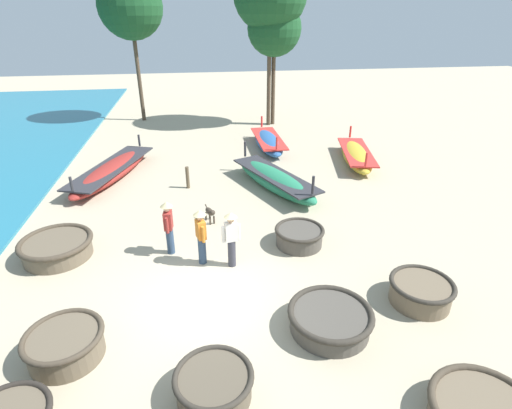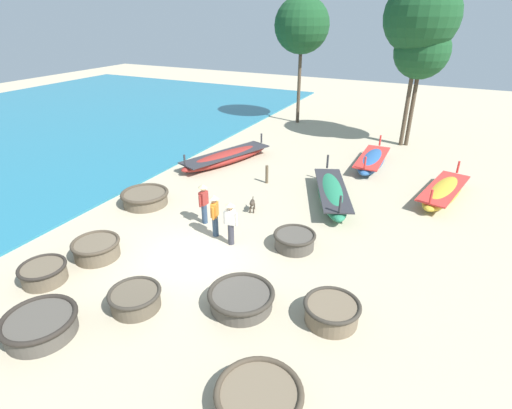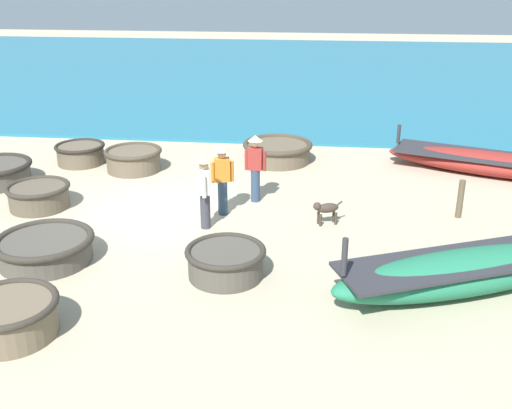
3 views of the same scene
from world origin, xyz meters
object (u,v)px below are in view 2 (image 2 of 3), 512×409
object	(u,v)px
long_boat_ochre_hull	(443,192)
tree_center	(422,17)
long_boat_green_hull	(226,157)
dog	(252,203)
long_boat_red_hull	(332,193)
mooring_post_inland	(267,174)
tree_left_mid	(302,25)
coracle_upturned	(145,197)
coracle_tilted	(294,240)
coracle_center	(259,398)
fisherman_hauling	(204,201)
tree_rightmost	(422,51)
fisherman_crouching	(215,213)
coracle_far_right	(135,298)
coracle_far_left	(332,311)
coracle_front_right	(40,324)
coracle_beside_post	(44,272)
coracle_nearest	(241,298)
long_boat_white_hull	(372,161)
coracle_weathered	(96,248)
fisherman_standing_left	(231,221)

from	to	relation	value
long_boat_ochre_hull	tree_center	distance (m)	10.50
long_boat_green_hull	dog	bearing A→B (deg)	-49.61
long_boat_red_hull	mooring_post_inland	distance (m)	3.49
tree_left_mid	tree_center	bearing A→B (deg)	-16.87
coracle_upturned	tree_left_mid	world-z (taller)	tree_left_mid
tree_left_mid	coracle_tilted	bearing A→B (deg)	-69.34
coracle_center	long_boat_red_hull	size ratio (longest dim) A/B	0.37
coracle_center	dog	world-z (taller)	dog
fisherman_hauling	tree_rightmost	world-z (taller)	tree_rightmost
long_boat_ochre_hull	tree_left_mid	distance (m)	15.74
fisherman_crouching	coracle_far_right	bearing A→B (deg)	-89.06
coracle_far_right	tree_center	world-z (taller)	tree_center
fisherman_crouching	mooring_post_inland	xyz separation A→B (m)	(-0.41, 5.42, -0.51)
coracle_center	coracle_far_left	distance (m)	3.29
coracle_front_right	tree_rightmost	bearing A→B (deg)	73.50
coracle_center	coracle_far_right	bearing A→B (deg)	163.83
coracle_front_right	coracle_center	distance (m)	6.05
coracle_beside_post	coracle_far_left	xyz separation A→B (m)	(8.53, 2.23, 0.02)
coracle_nearest	coracle_far_left	distance (m)	2.53
coracle_front_right	tree_rightmost	xyz separation A→B (m)	(6.25, 21.11, 5.17)
coracle_far_left	long_boat_green_hull	bearing A→B (deg)	132.81
long_boat_white_hull	fisherman_hauling	bearing A→B (deg)	-116.35
coracle_tilted	coracle_far_left	bearing A→B (deg)	-53.37
long_boat_ochre_hull	long_boat_green_hull	bearing A→B (deg)	-178.56
coracle_front_right	coracle_far_left	distance (m)	7.65
dog	tree_left_mid	xyz separation A→B (m)	(-3.60, 14.62, 6.27)
coracle_nearest	long_boat_red_hull	xyz separation A→B (m)	(0.29, 7.88, 0.10)
coracle_center	long_boat_white_hull	world-z (taller)	long_boat_white_hull
long_boat_red_hull	long_boat_ochre_hull	bearing A→B (deg)	29.48
coracle_beside_post	long_boat_red_hull	size ratio (longest dim) A/B	0.28
long_boat_white_hull	fisherman_hauling	size ratio (longest dim) A/B	2.63
coracle_weathered	tree_rightmost	distance (m)	20.07
fisherman_hauling	mooring_post_inland	size ratio (longest dim) A/B	1.85
coracle_far_left	tree_center	distance (m)	18.51
coracle_nearest	coracle_upturned	xyz separation A→B (m)	(-6.89, 4.02, 0.03)
coracle_tilted	fisherman_standing_left	world-z (taller)	fisherman_standing_left
tree_rightmost	mooring_post_inland	bearing A→B (deg)	-119.29
coracle_far_left	tree_left_mid	distance (m)	22.18
coracle_nearest	tree_center	size ratio (longest dim) A/B	0.21
coracle_front_right	coracle_beside_post	bearing A→B (deg)	140.11
coracle_nearest	coracle_far_right	distance (m)	2.99
coracle_upturned	fisherman_standing_left	world-z (taller)	fisherman_standing_left
coracle_far_left	long_boat_green_hull	world-z (taller)	long_boat_green_hull
coracle_tilted	mooring_post_inland	world-z (taller)	mooring_post_inland
long_boat_green_hull	tree_rightmost	distance (m)	12.58
fisherman_standing_left	tree_center	distance (m)	16.59
coracle_nearest	coracle_front_right	bearing A→B (deg)	-141.85
long_boat_red_hull	coracle_weathered	bearing A→B (deg)	-127.06
dog	tree_left_mid	bearing A→B (deg)	103.82
mooring_post_inland	tree_center	size ratio (longest dim) A/B	0.10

